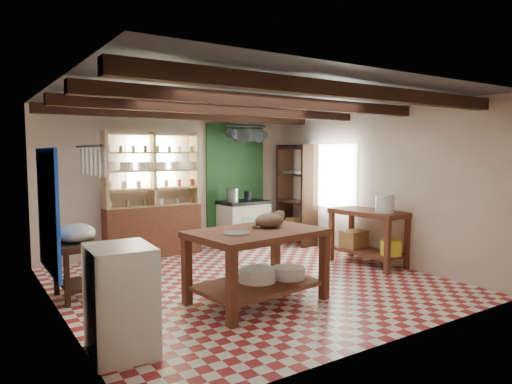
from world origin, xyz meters
TOP-DOWN VIEW (x-y plane):
  - floor at (0.00, 0.00)m, footprint 5.00×5.00m
  - ceiling at (0.00, 0.00)m, footprint 5.00×5.00m
  - wall_back at (0.00, 2.50)m, footprint 5.00×0.04m
  - wall_front at (0.00, -2.50)m, footprint 5.00×0.04m
  - wall_left at (-2.50, 0.00)m, footprint 0.04×5.00m
  - wall_right at (2.50, 0.00)m, footprint 0.04×5.00m
  - ceiling_beams at (0.00, 0.00)m, footprint 5.00×3.80m
  - blue_wall_patch at (-2.47, 0.90)m, footprint 0.04×1.40m
  - green_wall_patch at (1.25, 2.47)m, footprint 1.30×0.04m
  - window_back at (-0.50, 2.48)m, footprint 0.90×0.02m
  - window_right at (2.48, 1.00)m, footprint 0.02×1.30m
  - utensil_rail at (-2.44, -1.20)m, footprint 0.06×0.90m
  - pot_rack at (1.25, 2.05)m, footprint 0.86×0.12m
  - shelving_unit at (-0.55, 2.31)m, footprint 1.70×0.34m
  - tall_rack at (2.28, 1.80)m, footprint 0.40×0.86m
  - work_table at (-0.38, -0.78)m, footprint 1.69×1.22m
  - stove at (1.24, 2.15)m, footprint 0.95×0.66m
  - prep_table at (-2.20, 0.59)m, footprint 0.51×0.72m
  - white_cabinet at (-2.22, -1.30)m, footprint 0.60×0.70m
  - right_counter at (2.18, -0.21)m, footprint 0.72×1.30m
  - cat at (-0.14, -0.70)m, footprint 0.46×0.40m
  - steel_tray at (-0.73, -0.87)m, footprint 0.34×0.34m
  - basin_large at (-0.34, -0.73)m, footprint 0.51×0.51m
  - basin_small at (0.07, -0.83)m, footprint 0.46×0.46m
  - kettle_left at (0.99, 2.14)m, footprint 0.23×0.23m
  - kettle_right at (1.34, 2.15)m, footprint 0.15×0.15m
  - enamel_bowl at (-2.20, 0.59)m, footprint 0.48×0.48m
  - white_bucket at (2.16, -0.57)m, footprint 0.30×0.30m
  - wicker_basket at (2.16, 0.08)m, footprint 0.42×0.35m
  - yellow_tub at (2.21, -0.66)m, footprint 0.35×0.35m

SIDE VIEW (x-z plane):
  - floor at x=0.00m, z-range -0.02..0.00m
  - basin_small at x=0.07m, z-range 0.24..0.38m
  - basin_large at x=-0.34m, z-range 0.24..0.40m
  - yellow_tub at x=2.21m, z-range 0.24..0.48m
  - prep_table at x=-2.20m, z-range 0.00..0.72m
  - wicker_basket at x=2.16m, z-range 0.24..0.52m
  - work_table at x=-0.38m, z-range 0.00..0.90m
  - stove at x=1.24m, z-range 0.00..0.90m
  - right_counter at x=2.18m, z-range 0.00..0.90m
  - white_cabinet at x=-2.22m, z-range 0.00..1.00m
  - enamel_bowl at x=-2.20m, z-range 0.72..0.95m
  - steel_tray at x=-0.73m, z-range 0.90..0.91m
  - cat at x=-0.14m, z-range 0.90..1.08m
  - kettle_right at x=1.34m, z-range 0.90..1.08m
  - tall_rack at x=2.28m, z-range 0.00..2.00m
  - kettle_left at x=0.99m, z-range 0.90..1.15m
  - white_bucket at x=2.16m, z-range 0.90..1.19m
  - blue_wall_patch at x=-2.47m, z-range 0.30..1.90m
  - shelving_unit at x=-0.55m, z-range 0.00..2.20m
  - green_wall_patch at x=1.25m, z-range 0.10..2.40m
  - wall_back at x=0.00m, z-range 0.00..2.60m
  - wall_front at x=0.00m, z-range 0.00..2.60m
  - wall_left at x=-2.50m, z-range 0.00..2.60m
  - wall_right at x=2.50m, z-range 0.00..2.60m
  - window_right at x=2.48m, z-range 0.80..2.00m
  - window_back at x=-0.50m, z-range 1.30..2.10m
  - utensil_rail at x=-2.44m, z-range 1.64..1.92m
  - pot_rack at x=1.25m, z-range 2.00..2.36m
  - ceiling_beams at x=0.00m, z-range 2.40..2.56m
  - ceiling at x=0.00m, z-range 2.59..2.61m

